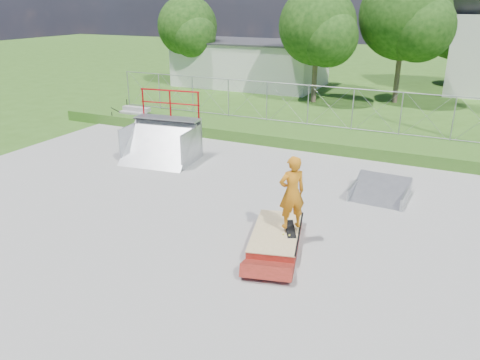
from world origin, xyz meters
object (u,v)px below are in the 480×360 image
object	(u,v)px
grind_box	(276,237)
flat_bank_ramp	(380,190)
skater	(292,195)
quarter_pipe	(159,129)

from	to	relation	value
grind_box	flat_bank_ramp	bearing A→B (deg)	51.80
grind_box	skater	bearing A→B (deg)	9.08
grind_box	quarter_pipe	bearing A→B (deg)	132.82
quarter_pipe	skater	xyz separation A→B (m)	(6.67, -3.99, 0.05)
quarter_pipe	skater	distance (m)	7.77
grind_box	flat_bank_ramp	world-z (taller)	flat_bank_ramp
grind_box	skater	world-z (taller)	skater
quarter_pipe	skater	world-z (taller)	quarter_pipe
grind_box	flat_bank_ramp	xyz separation A→B (m)	(1.84, 4.12, 0.07)
flat_bank_ramp	skater	distance (m)	4.40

